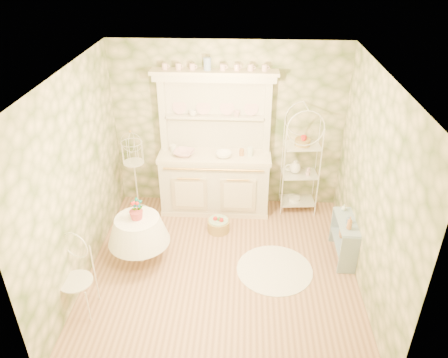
{
  "coord_description": "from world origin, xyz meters",
  "views": [
    {
      "loc": [
        0.26,
        -4.56,
        4.03
      ],
      "look_at": [
        0.0,
        0.5,
        1.15
      ],
      "focal_mm": 35.0,
      "sensor_mm": 36.0,
      "label": 1
    }
  ],
  "objects_px": {
    "round_table": "(139,240)",
    "floor_basket": "(218,225)",
    "cafe_chair": "(76,281)",
    "birdcage_stand": "(135,176)",
    "bakers_rack": "(301,160)",
    "kitchen_dresser": "(215,146)",
    "side_shelf": "(344,239)"
  },
  "relations": [
    {
      "from": "bakers_rack",
      "to": "side_shelf",
      "type": "xyz_separation_m",
      "value": [
        0.53,
        -1.23,
        -0.6
      ]
    },
    {
      "from": "kitchen_dresser",
      "to": "side_shelf",
      "type": "xyz_separation_m",
      "value": [
        1.88,
        -1.14,
        -0.84
      ]
    },
    {
      "from": "round_table",
      "to": "floor_basket",
      "type": "distance_m",
      "value": 1.31
    },
    {
      "from": "cafe_chair",
      "to": "birdcage_stand",
      "type": "bearing_deg",
      "value": 102.32
    },
    {
      "from": "kitchen_dresser",
      "to": "side_shelf",
      "type": "relative_size",
      "value": 3.24
    },
    {
      "from": "side_shelf",
      "to": "round_table",
      "type": "xyz_separation_m",
      "value": [
        -2.82,
        -0.23,
        0.05
      ]
    },
    {
      "from": "bakers_rack",
      "to": "round_table",
      "type": "relative_size",
      "value": 2.53
    },
    {
      "from": "round_table",
      "to": "floor_basket",
      "type": "xyz_separation_m",
      "value": [
        1.04,
        0.76,
        -0.25
      ]
    },
    {
      "from": "bakers_rack",
      "to": "round_table",
      "type": "distance_m",
      "value": 2.77
    },
    {
      "from": "bakers_rack",
      "to": "cafe_chair",
      "type": "distance_m",
      "value": 3.74
    },
    {
      "from": "bakers_rack",
      "to": "floor_basket",
      "type": "distance_m",
      "value": 1.64
    },
    {
      "from": "side_shelf",
      "to": "cafe_chair",
      "type": "xyz_separation_m",
      "value": [
        -3.36,
        -1.17,
        0.16
      ]
    },
    {
      "from": "side_shelf",
      "to": "round_table",
      "type": "bearing_deg",
      "value": 178.22
    },
    {
      "from": "kitchen_dresser",
      "to": "floor_basket",
      "type": "height_order",
      "value": "kitchen_dresser"
    },
    {
      "from": "side_shelf",
      "to": "cafe_chair",
      "type": "distance_m",
      "value": 3.56
    },
    {
      "from": "side_shelf",
      "to": "round_table",
      "type": "height_order",
      "value": "round_table"
    },
    {
      "from": "side_shelf",
      "to": "birdcage_stand",
      "type": "distance_m",
      "value": 3.3
    },
    {
      "from": "side_shelf",
      "to": "birdcage_stand",
      "type": "height_order",
      "value": "birdcage_stand"
    },
    {
      "from": "round_table",
      "to": "floor_basket",
      "type": "bearing_deg",
      "value": 36.18
    },
    {
      "from": "kitchen_dresser",
      "to": "cafe_chair",
      "type": "relative_size",
      "value": 2.48
    },
    {
      "from": "bakers_rack",
      "to": "cafe_chair",
      "type": "xyz_separation_m",
      "value": [
        -2.83,
        -2.4,
        -0.44
      ]
    },
    {
      "from": "round_table",
      "to": "floor_basket",
      "type": "relative_size",
      "value": 2.11
    },
    {
      "from": "round_table",
      "to": "birdcage_stand",
      "type": "height_order",
      "value": "birdcage_stand"
    },
    {
      "from": "bakers_rack",
      "to": "round_table",
      "type": "xyz_separation_m",
      "value": [
        -2.29,
        -1.46,
        -0.54
      ]
    },
    {
      "from": "bakers_rack",
      "to": "birdcage_stand",
      "type": "height_order",
      "value": "bakers_rack"
    },
    {
      "from": "birdcage_stand",
      "to": "floor_basket",
      "type": "xyz_separation_m",
      "value": [
        1.34,
        -0.47,
        -0.56
      ]
    },
    {
      "from": "bakers_rack",
      "to": "birdcage_stand",
      "type": "relative_size",
      "value": 1.35
    },
    {
      "from": "cafe_chair",
      "to": "birdcage_stand",
      "type": "relative_size",
      "value": 0.69
    },
    {
      "from": "bakers_rack",
      "to": "birdcage_stand",
      "type": "xyz_separation_m",
      "value": [
        -2.6,
        -0.24,
        -0.23
      ]
    },
    {
      "from": "cafe_chair",
      "to": "floor_basket",
      "type": "relative_size",
      "value": 2.74
    },
    {
      "from": "bakers_rack",
      "to": "side_shelf",
      "type": "height_order",
      "value": "bakers_rack"
    },
    {
      "from": "birdcage_stand",
      "to": "round_table",
      "type": "bearing_deg",
      "value": -75.78
    }
  ]
}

